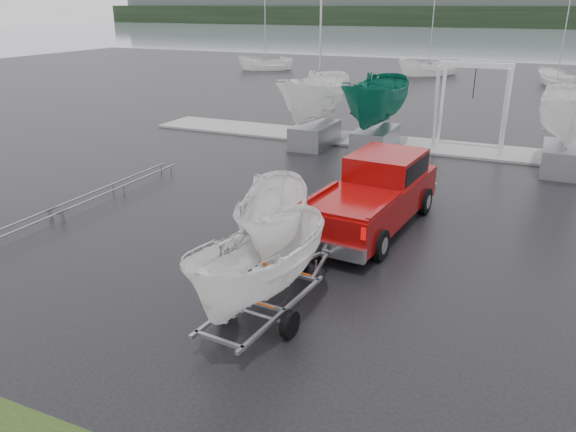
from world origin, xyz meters
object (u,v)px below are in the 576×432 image
(pickup_truck, at_px, (377,191))
(trailer_parked, at_px, (274,168))
(trailer_hitched, at_px, (260,205))
(boat_hoist, at_px, (473,95))

(pickup_truck, distance_m, trailer_parked, 4.73)
(trailer_hitched, xyz_separation_m, trailer_parked, (-0.93, 2.59, -0.00))
(pickup_truck, bearing_deg, trailer_parked, -105.20)
(pickup_truck, height_order, trailer_hitched, trailer_hitched)
(trailer_hitched, relative_size, trailer_parked, 1.00)
(pickup_truck, distance_m, trailer_hitched, 6.98)
(pickup_truck, xyz_separation_m, boat_hoist, (1.35, 11.06, 1.54))
(pickup_truck, xyz_separation_m, trailer_parked, (-1.55, -4.16, 1.63))
(pickup_truck, bearing_deg, boat_hoist, 88.21)
(trailer_parked, bearing_deg, boat_hoist, 61.50)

